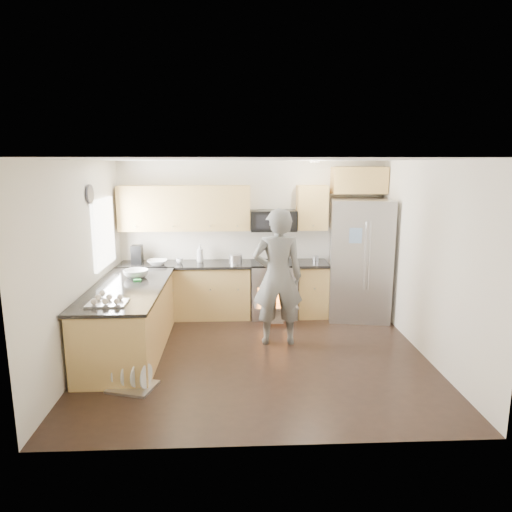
{
  "coord_description": "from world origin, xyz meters",
  "views": [
    {
      "loc": [
        -0.29,
        -5.76,
        2.55
      ],
      "look_at": [
        0.0,
        0.5,
        1.28
      ],
      "focal_mm": 32.0,
      "sensor_mm": 36.0,
      "label": 1
    }
  ],
  "objects_px": {
    "refrigerator": "(360,260)",
    "person": "(278,277)",
    "stove_range": "(273,277)",
    "dish_rack": "(132,381)"
  },
  "relations": [
    {
      "from": "refrigerator",
      "to": "dish_rack",
      "type": "relative_size",
      "value": 3.33
    },
    {
      "from": "refrigerator",
      "to": "person",
      "type": "distance_m",
      "value": 1.8
    },
    {
      "from": "person",
      "to": "dish_rack",
      "type": "xyz_separation_m",
      "value": [
        -1.8,
        -1.3,
        -0.89
      ]
    },
    {
      "from": "refrigerator",
      "to": "person",
      "type": "height_order",
      "value": "refrigerator"
    },
    {
      "from": "person",
      "to": "dish_rack",
      "type": "distance_m",
      "value": 2.39
    },
    {
      "from": "refrigerator",
      "to": "dish_rack",
      "type": "height_order",
      "value": "refrigerator"
    },
    {
      "from": "stove_range",
      "to": "person",
      "type": "relative_size",
      "value": 0.91
    },
    {
      "from": "stove_range",
      "to": "dish_rack",
      "type": "distance_m",
      "value": 3.18
    },
    {
      "from": "refrigerator",
      "to": "person",
      "type": "relative_size",
      "value": 1.02
    },
    {
      "from": "person",
      "to": "stove_range",
      "type": "bearing_deg",
      "value": -92.24
    }
  ]
}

